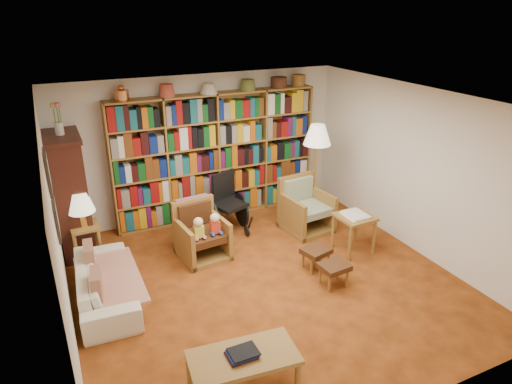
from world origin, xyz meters
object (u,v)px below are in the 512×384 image
side_table_papers (354,222)px  footstool_b (334,268)px  footstool_a (316,252)px  wheelchair (227,205)px  armchair_sage (304,209)px  sofa (106,283)px  floor_lamp (317,139)px  coffee_table (243,359)px  side_table_lamp (86,235)px  armchair_leather (201,233)px

side_table_papers → footstool_b: bearing=-140.4°
side_table_papers → footstool_a: (-0.79, -0.20, -0.24)m
wheelchair → side_table_papers: size_ratio=1.56×
armchair_sage → footstool_b: 1.75m
sofa → footstool_b: size_ratio=4.23×
floor_lamp → coffee_table: 4.13m
floor_lamp → coffee_table: size_ratio=1.56×
side_table_lamp → footstool_b: (2.95, -2.08, -0.17)m
side_table_lamp → footstool_b: side_table_lamp is taller
footstool_a → footstool_b: (-0.01, -0.46, 0.00)m
side_table_lamp → armchair_leather: size_ratio=0.68×
sofa → coffee_table: size_ratio=1.54×
wheelchair → footstool_a: bearing=-68.2°
armchair_leather → side_table_papers: (2.16, -0.90, 0.15)m
footstool_a → coffee_table: size_ratio=0.40×
wheelchair → side_table_papers: wheelchair is taller
side_table_lamp → footstool_b: bearing=-35.2°
footstool_b → wheelchair: bearing=107.3°
armchair_sage → floor_lamp: (0.29, 0.15, 1.16)m
armchair_sage → floor_lamp: bearing=27.9°
armchair_leather → footstool_a: 1.75m
armchair_sage → footstool_b: size_ratio=2.19×
sofa → armchair_leather: bearing=-65.2°
footstool_a → coffee_table: bearing=-139.0°
sofa → wheelchair: size_ratio=1.76×
wheelchair → floor_lamp: bearing=-13.6°
armchair_leather → footstool_a: size_ratio=1.92×
armchair_leather → footstool_a: bearing=-38.5°
armchair_sage → sofa: bearing=-168.2°
sofa → side_table_lamp: bearing=8.3°
side_table_lamp → wheelchair: bearing=2.6°
side_table_lamp → footstool_a: size_ratio=1.31×
sofa → side_table_lamp: 1.13m
sofa → coffee_table: sofa is taller
floor_lamp → footstool_a: bearing=-120.4°
wheelchair → side_table_papers: (1.48, -1.53, 0.05)m
footstool_b → side_table_lamp: bearing=144.8°
side_table_lamp → coffee_table: size_ratio=0.53×
armchair_leather → footstool_b: 2.07m
armchair_sage → coffee_table: armchair_sage is taller
footstool_a → wheelchair: bearing=111.8°
side_table_lamp → coffee_table: (1.11, -3.22, -0.08)m
armchair_sage → wheelchair: size_ratio=0.91×
floor_lamp → coffee_table: bearing=-131.8°
wheelchair → footstool_b: 2.30m
side_table_lamp → armchair_sage: 3.49m
wheelchair → coffee_table: size_ratio=0.88×
wheelchair → footstool_b: size_ratio=2.40×
armchair_sage → footstool_b: bearing=-107.1°
side_table_lamp → armchair_sage: bearing=-6.8°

